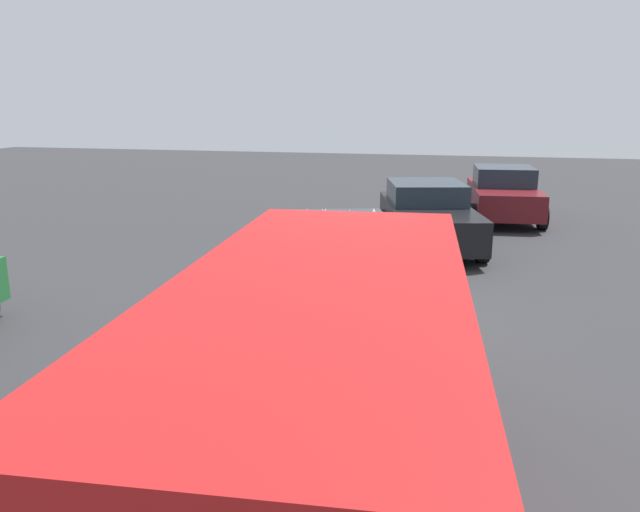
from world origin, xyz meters
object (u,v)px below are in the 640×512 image
object	(u,v)px
parked_sedan_row_back_far	(503,194)
parked_sedan_far_right	(428,216)
art_car_decorated	(338,266)
parked_van_behind_right	(322,396)

from	to	relation	value
parked_sedan_row_back_far	parked_sedan_far_right	distance (m)	4.34
art_car_decorated	parked_sedan_far_right	size ratio (longest dim) A/B	1.02
parked_van_behind_right	parked_sedan_far_right	size ratio (longest dim) A/B	1.14
parked_van_behind_right	parked_sedan_far_right	xyz separation A→B (m)	(10.18, -0.07, -0.46)
art_car_decorated	parked_sedan_row_back_far	distance (m)	9.26
art_car_decorated	parked_sedan_row_back_far	size ratio (longest dim) A/B	1.13
parked_van_behind_right	parked_sedan_row_back_far	size ratio (longest dim) A/B	1.27
art_car_decorated	parked_van_behind_right	xyz separation A→B (m)	(-5.32, -0.99, 0.46)
parked_sedan_row_back_far	parked_van_behind_right	bearing A→B (deg)	-12.36
parked_van_behind_right	parked_sedan_row_back_far	bearing A→B (deg)	-12.04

